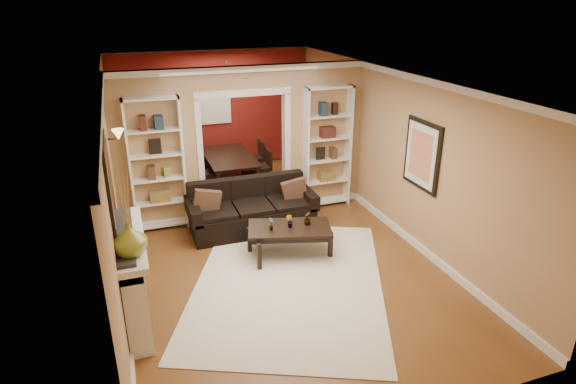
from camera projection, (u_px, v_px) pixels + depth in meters
name	position (u px, v px, depth m)	size (l,w,h in m)	color
floor	(265.00, 239.00, 8.05)	(8.00, 8.00, 0.00)	brown
ceiling	(261.00, 76.00, 7.04)	(8.00, 8.00, 0.00)	white
wall_back	(213.00, 111.00, 11.04)	(8.00, 8.00, 0.00)	tan
wall_front	(399.00, 306.00, 4.05)	(8.00, 8.00, 0.00)	tan
wall_left	(112.00, 180.00, 6.86)	(8.00, 8.00, 0.00)	tan
wall_right	(389.00, 149.00, 8.24)	(8.00, 8.00, 0.00)	tan
partition_wall	(244.00, 143.00, 8.60)	(4.50, 0.15, 2.70)	tan
red_back_panel	(214.00, 112.00, 11.03)	(4.44, 0.04, 2.64)	maroon
dining_window	(214.00, 103.00, 10.91)	(0.78, 0.03, 0.98)	#8CA5CC
area_rug	(289.00, 282.00, 6.84)	(2.60, 3.64, 0.01)	silver
sofa	(252.00, 207.00, 8.26)	(2.18, 0.94, 0.85)	black
pillow_left	(207.00, 202.00, 7.93)	(0.44, 0.13, 0.44)	brown
pillow_right	(294.00, 191.00, 8.41)	(0.41, 0.12, 0.41)	brown
coffee_table	(290.00, 241.00, 7.50)	(1.26, 0.69, 0.48)	black
plant_left	(271.00, 224.00, 7.28)	(0.11, 0.07, 0.20)	#336626
plant_center	(290.00, 221.00, 7.37)	(0.11, 0.09, 0.19)	#336626
plant_right	(307.00, 218.00, 7.46)	(0.11, 0.11, 0.20)	#336626
bookshelf_left	(157.00, 166.00, 8.05)	(0.90, 0.30, 2.30)	white
bookshelf_right	(327.00, 148.00, 9.00)	(0.90, 0.30, 2.30)	white
fireplace	(136.00, 278.00, 5.88)	(0.32, 1.70, 1.16)	white
vase	(130.00, 239.00, 5.16)	(0.37, 0.37, 0.39)	olive
mirror	(110.00, 186.00, 5.38)	(0.03, 0.95, 1.10)	silver
wall_sconce	(114.00, 137.00, 7.19)	(0.18, 0.18, 0.22)	#FFE0A5
framed_art	(422.00, 155.00, 7.27)	(0.04, 0.85, 1.05)	black
dining_table	(231.00, 169.00, 10.39)	(0.99, 1.77, 0.62)	black
dining_chair_nw	(208.00, 173.00, 9.93)	(0.39, 0.39, 0.79)	black
dining_chair_ne	(259.00, 167.00, 10.27)	(0.39, 0.39, 0.78)	black
dining_chair_sw	(203.00, 164.00, 10.45)	(0.40, 0.40, 0.82)	black
dining_chair_se	(252.00, 158.00, 10.79)	(0.41, 0.41, 0.83)	black
chandelier	(224.00, 91.00, 9.66)	(0.50, 0.50, 0.30)	#342017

